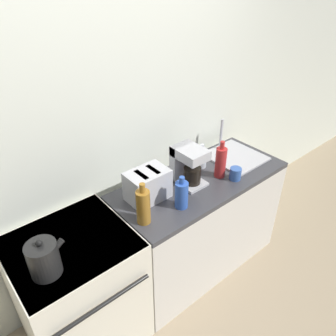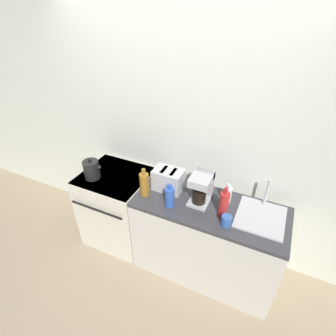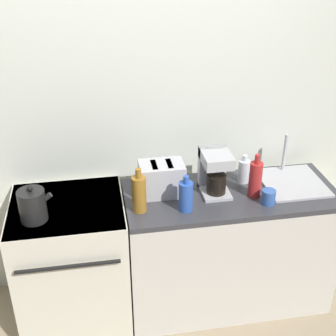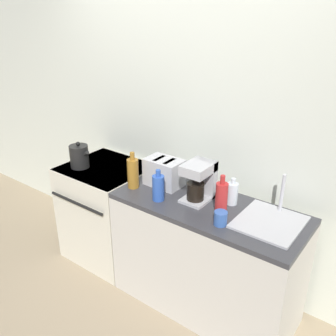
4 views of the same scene
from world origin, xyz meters
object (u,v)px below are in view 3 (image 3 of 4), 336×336
kettle (33,205)px  cup_blue (269,197)px  bottle_clear (244,171)px  bottle_blue (186,196)px  toaster (162,179)px  bottle_amber (139,193)px  bottle_red (255,179)px  stove (73,260)px  coffee_maker (215,170)px

kettle → cup_blue: size_ratio=2.46×
cup_blue → bottle_clear: bearing=103.7°
bottle_blue → kettle: bearing=176.8°
toaster → bottle_amber: bearing=-133.4°
toaster → bottle_red: (0.57, -0.13, 0.02)m
bottle_amber → bottle_clear: size_ratio=1.45×
bottle_amber → bottle_blue: bottle_amber is taller
stove → cup_blue: cup_blue is taller
toaster → cup_blue: bearing=-20.4°
bottle_clear → bottle_blue: (-0.45, -0.26, 0.02)m
stove → coffee_maker: size_ratio=3.13×
cup_blue → kettle: bearing=177.2°
stove → toaster: (0.61, 0.04, 0.54)m
bottle_red → bottle_blue: 0.47m
bottle_amber → cup_blue: bearing=-4.3°
toaster → coffee_maker: (0.34, -0.02, 0.05)m
bottle_red → bottle_blue: (-0.46, -0.08, -0.02)m
bottle_clear → bottle_blue: 0.52m
bottle_red → cup_blue: bottle_red is taller
kettle → coffee_maker: bearing=7.1°
bottle_amber → bottle_clear: bearing=17.2°
bottle_amber → bottle_clear: bottle_amber is taller
toaster → cup_blue: toaster is taller
toaster → coffee_maker: 0.34m
toaster → bottle_amber: bottle_amber is taller
stove → bottle_amber: bearing=-16.5°
kettle → toaster: kettle is taller
kettle → coffee_maker: coffee_maker is taller
stove → coffee_maker: bearing=1.1°
toaster → coffee_maker: bearing=-4.1°
coffee_maker → cup_blue: (0.29, -0.21, -0.11)m
kettle → bottle_red: (1.36, 0.03, 0.02)m
coffee_maker → bottle_red: bearing=-24.4°
toaster → bottle_red: bottle_red is taller
stove → bottle_red: 1.31m
bottle_amber → cup_blue: 0.80m
toaster → bottle_amber: 0.24m
coffee_maker → bottle_red: (0.24, -0.11, -0.03)m
bottle_blue → cup_blue: bearing=-2.2°
bottle_blue → cup_blue: size_ratio=2.51×
stove → coffee_maker: 1.11m
bottle_blue → toaster: bearing=117.4°
bottle_amber → coffee_maker: bearing=16.6°
coffee_maker → bottle_red: size_ratio=0.97×
kettle → bottle_blue: bottle_blue is taller
bottle_red → bottle_clear: bearing=94.0°
bottle_red → bottle_blue: size_ratio=1.25×
stove → bottle_clear: bearing=4.6°
bottle_blue → cup_blue: 0.52m
bottle_red → bottle_blue: bearing=-169.8°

